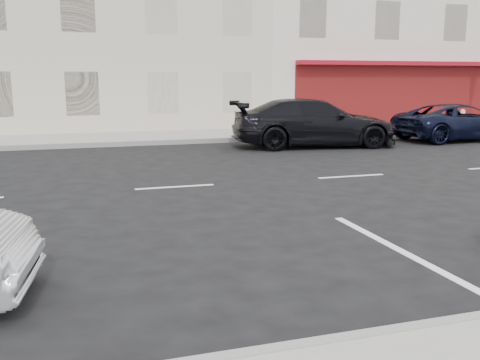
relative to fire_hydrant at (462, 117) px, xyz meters
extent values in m
plane|color=black|center=(-12.00, -8.50, -0.53)|extent=(120.00, 120.00, 0.00)
cube|color=gray|center=(-17.00, 0.20, -0.45)|extent=(80.00, 3.40, 0.15)
cube|color=gray|center=(-17.00, -1.50, -0.45)|extent=(80.00, 0.12, 0.16)
cube|color=beige|center=(-14.00, 7.80, 5.22)|extent=(12.00, 12.00, 11.50)
cube|color=beige|center=(-1.00, 7.80, 5.72)|extent=(14.00, 12.00, 12.50)
cylinder|color=beige|center=(0.00, 0.00, -0.08)|extent=(0.20, 0.20, 0.60)
sphere|color=beige|center=(0.00, 0.00, 0.24)|extent=(0.20, 0.20, 0.20)
imported|color=black|center=(-2.90, -3.28, 0.11)|extent=(4.67, 2.31, 1.28)
imported|color=black|center=(-8.53, -3.36, 0.23)|extent=(5.49, 2.83, 1.52)
camera|label=1|loc=(-15.91, -19.00, 1.64)|focal=40.00mm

